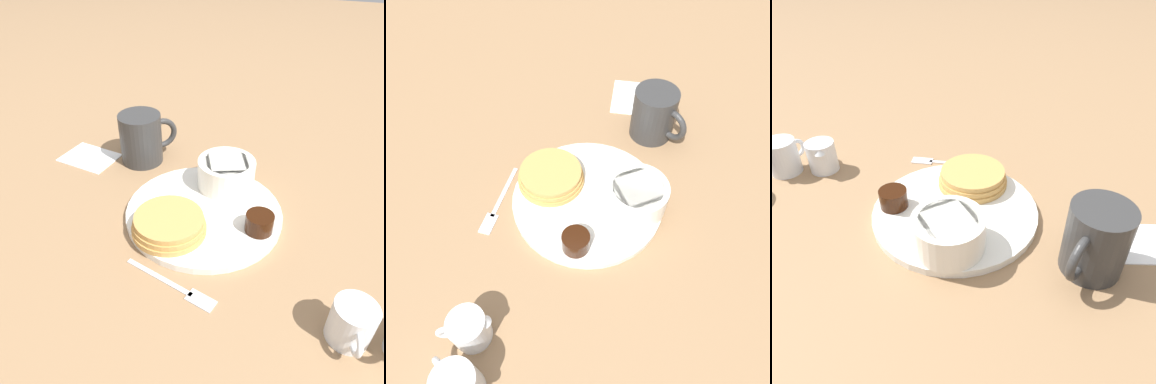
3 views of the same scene
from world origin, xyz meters
The scene contains 11 objects.
ground_plane centered at (0.00, 0.00, 0.00)m, with size 4.00×4.00×0.00m, color #93704C.
plate centered at (0.00, 0.00, 0.01)m, with size 0.25×0.25×0.01m.
pancake_stack centered at (0.03, 0.06, 0.03)m, with size 0.11×0.11×0.03m.
bowl centered at (-0.01, -0.08, 0.04)m, with size 0.10×0.10×0.05m.
syrup_cup centered at (-0.09, 0.02, 0.03)m, with size 0.04×0.04×0.03m.
butter_ramekin centered at (-0.03, -0.09, 0.03)m, with size 0.05×0.05×0.04m.
coffee_mug centered at (0.17, -0.12, 0.05)m, with size 0.10×0.10×0.10m.
creamer_pitcher_near centered at (-0.23, 0.15, 0.03)m, with size 0.05×0.07×0.06m.
creamer_pitcher_far centered at (-0.29, 0.15, 0.03)m, with size 0.06×0.07×0.06m.
fork centered at (-0.02, 0.15, 0.00)m, with size 0.14×0.05×0.00m.
napkin centered at (0.27, -0.09, 0.00)m, with size 0.12×0.09×0.00m.
Camera 3 is at (-0.03, -0.44, 0.38)m, focal length 35.00 mm.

